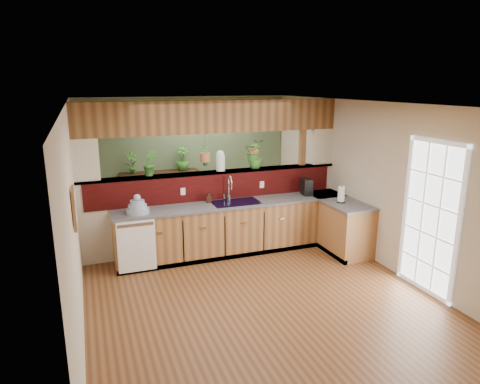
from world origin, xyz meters
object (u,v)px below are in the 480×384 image
object	(u,v)px
paper_towel	(341,195)
glass_jar	(220,161)
faucet	(229,187)
soap_dispenser	(209,197)
dish_stack	(138,207)
shelving_console	(161,197)
coffee_maker	(307,188)

from	to	relation	value
paper_towel	glass_jar	distance (m)	2.15
faucet	glass_jar	xyz separation A→B (m)	(-0.09, 0.22, 0.43)
faucet	soap_dispenser	xyz separation A→B (m)	(-0.37, -0.00, -0.14)
dish_stack	shelving_console	bearing A→B (deg)	71.86
coffee_maker	paper_towel	size ratio (longest dim) A/B	0.99
dish_stack	paper_towel	xyz separation A→B (m)	(3.33, -0.57, 0.04)
soap_dispenser	glass_jar	world-z (taller)	glass_jar
dish_stack	coffee_maker	xyz separation A→B (m)	(3.03, 0.09, 0.04)
soap_dispenser	shelving_console	xyz separation A→B (m)	(-0.46, 2.12, -0.50)
faucet	coffee_maker	world-z (taller)	faucet
dish_stack	paper_towel	distance (m)	3.38
glass_jar	dish_stack	bearing A→B (deg)	-163.82
soap_dispenser	paper_towel	size ratio (longest dim) A/B	0.64
coffee_maker	paper_towel	distance (m)	0.72
coffee_maker	glass_jar	size ratio (longest dim) A/B	0.82
faucet	shelving_console	xyz separation A→B (m)	(-0.82, 2.12, -0.64)
coffee_maker	glass_jar	xyz separation A→B (m)	(-1.53, 0.35, 0.53)
paper_towel	glass_jar	world-z (taller)	glass_jar
coffee_maker	soap_dispenser	bearing A→B (deg)	-175.33
paper_towel	soap_dispenser	bearing A→B (deg)	159.57
shelving_console	glass_jar	bearing A→B (deg)	-69.21
glass_jar	shelving_console	distance (m)	2.30
coffee_maker	shelving_console	bearing A→B (deg)	144.00
dish_stack	faucet	bearing A→B (deg)	7.87
dish_stack	coffee_maker	world-z (taller)	dish_stack
coffee_maker	faucet	bearing A→B (deg)	-176.38
dish_stack	coffee_maker	distance (m)	3.03
paper_towel	shelving_console	world-z (taller)	paper_towel
soap_dispenser	coffee_maker	size ratio (longest dim) A/B	0.65
glass_jar	faucet	bearing A→B (deg)	-68.58
faucet	paper_towel	xyz separation A→B (m)	(1.74, -0.79, -0.10)
paper_towel	shelving_console	bearing A→B (deg)	131.48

